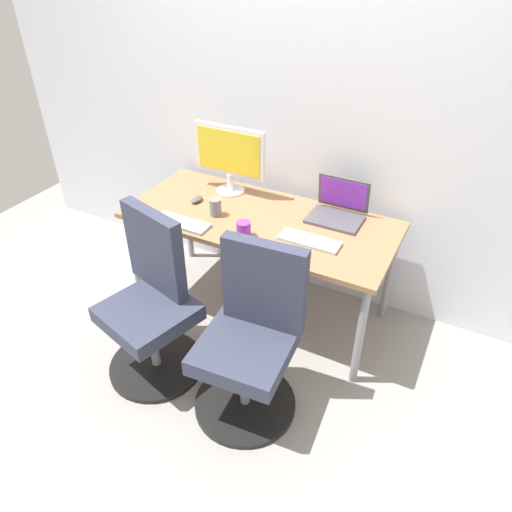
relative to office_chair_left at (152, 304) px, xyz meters
name	(u,v)px	position (x,y,z in m)	size (l,w,h in m)	color
ground_plane	(259,308)	(0.31, 0.68, -0.42)	(5.28, 5.28, 0.00)	gray
back_wall	(294,96)	(0.31, 1.11, 0.88)	(4.40, 0.04, 2.60)	silver
desk	(260,227)	(0.31, 0.68, 0.22)	(1.60, 0.71, 0.70)	#996B47
office_chair_left	(152,304)	(0.00, 0.00, 0.00)	(0.54, 0.54, 0.94)	black
office_chair_right	(251,341)	(0.61, 0.00, 0.00)	(0.54, 0.54, 0.94)	black
water_bottle_on_floor	(139,261)	(-0.61, 0.58, -0.28)	(0.09, 0.09, 0.31)	#8CBFF2
desktop_monitor	(230,155)	(-0.01, 0.89, 0.53)	(0.48, 0.18, 0.43)	silver
open_laptop	(338,209)	(0.71, 0.90, 0.33)	(0.31, 0.26, 0.23)	#4C4C51
keyboard_by_monitor	(182,223)	(-0.06, 0.40, 0.29)	(0.34, 0.12, 0.02)	#B7B7B7
keyboard_by_laptop	(309,241)	(0.67, 0.57, 0.29)	(0.34, 0.12, 0.02)	#B7B7B7
mouse_by_monitor	(197,199)	(-0.13, 0.67, 0.29)	(0.06, 0.10, 0.03)	#515156
mouse_by_laptop	(304,253)	(0.69, 0.43, 0.29)	(0.06, 0.10, 0.03)	#B7B7B7
coffee_mug	(244,229)	(0.32, 0.45, 0.32)	(0.08, 0.08, 0.09)	purple
pen_cup	(215,207)	(0.06, 0.59, 0.33)	(0.07, 0.07, 0.10)	slate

